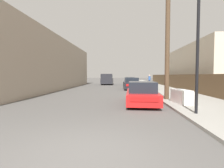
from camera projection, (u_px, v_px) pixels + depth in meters
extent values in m
plane|color=#4F4C49|center=(85.00, 156.00, 3.64)|extent=(220.00, 220.00, 0.00)
cube|color=gray|center=(152.00, 86.00, 26.74)|extent=(4.20, 63.00, 0.12)
cube|color=silver|center=(181.00, 97.00, 9.81)|extent=(0.80, 1.67, 0.73)
cube|color=white|center=(181.00, 90.00, 9.79)|extent=(0.77, 1.61, 0.03)
cube|color=#333335|center=(181.00, 89.00, 10.30)|extent=(0.05, 0.20, 0.02)
cube|color=gray|center=(180.00, 89.00, 10.05)|extent=(0.65, 0.14, 0.01)
cube|color=gray|center=(183.00, 90.00, 9.55)|extent=(0.65, 0.14, 0.01)
cube|color=red|center=(141.00, 96.00, 10.46)|extent=(1.94, 4.71, 0.58)
cube|color=black|center=(142.00, 87.00, 10.02)|extent=(1.59, 2.29, 0.58)
cube|color=#B21414|center=(144.00, 100.00, 8.14)|extent=(1.34, 0.09, 0.20)
cylinder|color=black|center=(129.00, 95.00, 11.97)|extent=(0.23, 0.67, 0.67)
cylinder|color=black|center=(151.00, 95.00, 11.81)|extent=(0.23, 0.67, 0.67)
cylinder|color=black|center=(129.00, 101.00, 9.12)|extent=(0.23, 0.67, 0.67)
cylinder|color=black|center=(158.00, 102.00, 8.96)|extent=(0.23, 0.67, 0.67)
cube|color=black|center=(131.00, 85.00, 21.14)|extent=(1.92, 4.66, 0.71)
cube|color=black|center=(131.00, 80.00, 20.92)|extent=(1.61, 2.63, 0.56)
cube|color=#B21414|center=(133.00, 85.00, 18.81)|extent=(1.40, 0.07, 0.25)
cylinder|color=black|center=(124.00, 86.00, 22.61)|extent=(0.22, 0.63, 0.62)
cylinder|color=black|center=(136.00, 86.00, 22.55)|extent=(0.22, 0.63, 0.62)
cylinder|color=black|center=(125.00, 87.00, 19.75)|extent=(0.22, 0.63, 0.62)
cylinder|color=black|center=(139.00, 87.00, 19.69)|extent=(0.22, 0.63, 0.62)
cube|color=#2D478C|center=(130.00, 82.00, 30.17)|extent=(2.14, 4.46, 0.69)
cube|color=black|center=(130.00, 79.00, 29.97)|extent=(1.73, 2.54, 0.54)
cube|color=#B21414|center=(130.00, 82.00, 28.01)|extent=(1.38, 0.15, 0.24)
cylinder|color=black|center=(126.00, 83.00, 31.62)|extent=(0.25, 0.67, 0.66)
cylinder|color=black|center=(135.00, 83.00, 31.39)|extent=(0.25, 0.67, 0.66)
cylinder|color=black|center=(125.00, 83.00, 28.97)|extent=(0.25, 0.67, 0.66)
cylinder|color=black|center=(135.00, 83.00, 28.74)|extent=(0.25, 0.67, 0.66)
cube|color=#232328|center=(107.00, 81.00, 31.82)|extent=(2.17, 5.41, 0.89)
cube|color=#232328|center=(107.00, 76.00, 30.31)|extent=(1.97, 2.46, 0.83)
cube|color=black|center=(107.00, 76.00, 30.31)|extent=(2.01, 2.41, 0.46)
cylinder|color=black|center=(112.00, 83.00, 30.15)|extent=(0.28, 0.82, 0.81)
cylinder|color=black|center=(102.00, 83.00, 30.21)|extent=(0.28, 0.82, 0.81)
cylinder|color=black|center=(112.00, 82.00, 33.46)|extent=(0.28, 0.82, 0.81)
cylinder|color=black|center=(103.00, 82.00, 33.52)|extent=(0.28, 0.82, 0.81)
cylinder|color=#4C3826|center=(168.00, 29.00, 11.26)|extent=(0.29, 0.29, 9.10)
cylinder|color=black|center=(197.00, 57.00, 7.05)|extent=(0.12, 0.12, 4.58)
cube|color=brown|center=(178.00, 82.00, 20.28)|extent=(0.08, 34.48, 1.65)
cube|color=tan|center=(33.00, 64.00, 20.20)|extent=(7.00, 26.92, 5.97)
cube|color=beige|center=(205.00, 67.00, 22.85)|extent=(6.00, 16.18, 5.40)
cylinder|color=#282D42|center=(149.00, 83.00, 28.02)|extent=(0.28, 0.28, 0.79)
cylinder|color=#2D5193|center=(149.00, 78.00, 27.99)|extent=(0.34, 0.34, 0.62)
sphere|color=#DBB293|center=(150.00, 75.00, 27.96)|extent=(0.24, 0.24, 0.24)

